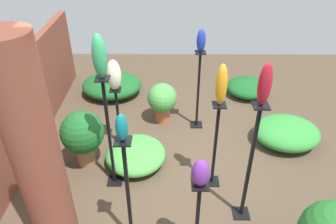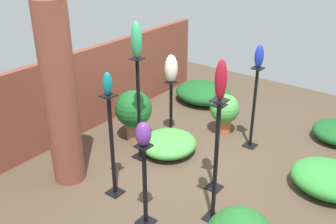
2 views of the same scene
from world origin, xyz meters
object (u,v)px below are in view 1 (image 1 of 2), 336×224
(pedestal_ivory, at_px, (119,120))
(pedestal_cobalt, at_px, (198,94))
(pedestal_teal, at_px, (128,199))
(pedestal_amber, at_px, (215,149))
(art_vase_jade, at_px, (100,57))
(art_vase_violet, at_px, (201,173))
(art_vase_amber, at_px, (221,85))
(brick_pillar, at_px, (39,164))
(pedestal_ruby, at_px, (249,170))
(art_vase_cobalt, at_px, (201,41))
(potted_plant_walkway_edge, at_px, (162,100))
(art_vase_ivory, at_px, (114,75))
(art_vase_ruby, at_px, (265,85))
(pedestal_jade, at_px, (110,139))
(art_vase_teal, at_px, (122,128))
(potted_plant_near_pillar, at_px, (83,134))

(pedestal_ivory, height_order, pedestal_cobalt, pedestal_cobalt)
(pedestal_cobalt, distance_m, pedestal_teal, 2.39)
(pedestal_amber, relative_size, art_vase_jade, 2.44)
(art_vase_jade, relative_size, art_vase_violet, 1.83)
(pedestal_ivory, distance_m, art_vase_violet, 2.31)
(pedestal_amber, height_order, art_vase_amber, art_vase_amber)
(brick_pillar, distance_m, pedestal_ruby, 2.18)
(pedestal_ruby, bearing_deg, brick_pillar, 103.02)
(brick_pillar, relative_size, art_vase_amber, 4.82)
(art_vase_cobalt, relative_size, potted_plant_walkway_edge, 0.50)
(art_vase_ivory, relative_size, art_vase_amber, 0.87)
(pedestal_ivory, xyz_separation_m, art_vase_ruby, (-1.36, -1.65, 1.36))
(brick_pillar, distance_m, art_vase_amber, 2.05)
(pedestal_teal, bearing_deg, pedestal_ivory, 11.54)
(pedestal_jade, distance_m, art_vase_ruby, 2.02)
(art_vase_ruby, bearing_deg, art_vase_amber, 29.37)
(art_vase_jade, bearing_deg, art_vase_violet, -136.60)
(pedestal_jade, bearing_deg, pedestal_ivory, 1.75)
(art_vase_jade, distance_m, potted_plant_walkway_edge, 2.13)
(art_vase_violet, bearing_deg, art_vase_ruby, -47.65)
(art_vase_ruby, xyz_separation_m, art_vase_amber, (0.54, 0.30, -0.30))
(pedestal_ruby, distance_m, art_vase_teal, 1.58)
(pedestal_amber, relative_size, art_vase_amber, 2.43)
(pedestal_cobalt, xyz_separation_m, pedestal_teal, (-2.22, 0.87, 0.04))
(art_vase_jade, xyz_separation_m, art_vase_violet, (-1.08, -1.03, -0.63))
(potted_plant_walkway_edge, bearing_deg, pedestal_ivory, 135.00)
(pedestal_cobalt, height_order, potted_plant_near_pillar, pedestal_cobalt)
(brick_pillar, bearing_deg, art_vase_ruby, -76.98)
(pedestal_ivory, relative_size, potted_plant_near_pillar, 1.15)
(pedestal_ruby, xyz_separation_m, potted_plant_near_pillar, (0.92, 2.08, -0.22))
(pedestal_ivory, bearing_deg, art_vase_ivory, -90.00)
(pedestal_ivory, xyz_separation_m, pedestal_jade, (-0.82, -0.02, 0.29))
(art_vase_jade, bearing_deg, brick_pillar, 156.76)
(brick_pillar, xyz_separation_m, art_vase_jade, (1.01, -0.44, 0.60))
(pedestal_amber, bearing_deg, pedestal_ivory, 58.77)
(pedestal_cobalt, height_order, art_vase_violet, art_vase_violet)
(art_vase_jade, relative_size, art_vase_teal, 1.79)
(pedestal_cobalt, relative_size, pedestal_jade, 0.84)
(pedestal_cobalt, xyz_separation_m, art_vase_jade, (-1.33, 1.20, 1.23))
(art_vase_ivory, bearing_deg, pedestal_ivory, 90.00)
(potted_plant_near_pillar, xyz_separation_m, potted_plant_walkway_edge, (1.09, -1.08, -0.10))
(art_vase_teal, bearing_deg, potted_plant_walkway_edge, -7.14)
(pedestal_ruby, distance_m, potted_plant_near_pillar, 2.29)
(art_vase_ivory, bearing_deg, pedestal_ruby, -129.42)
(pedestal_ivory, xyz_separation_m, potted_plant_near_pillar, (-0.44, 0.43, 0.07))
(art_vase_jade, height_order, art_vase_teal, art_vase_jade)
(pedestal_ruby, distance_m, art_vase_violet, 0.94)
(pedestal_teal, bearing_deg, art_vase_cobalt, -21.49)
(art_vase_ruby, relative_size, art_vase_teal, 1.57)
(art_vase_amber, bearing_deg, art_vase_ivory, 58.77)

